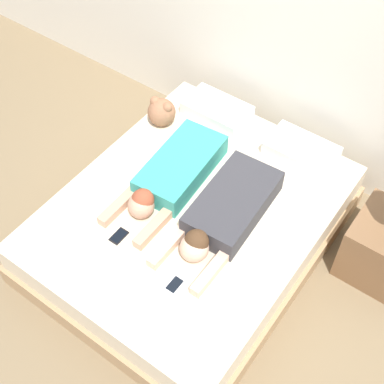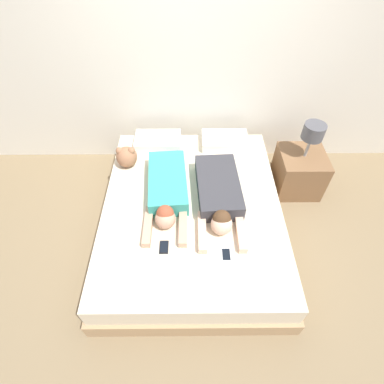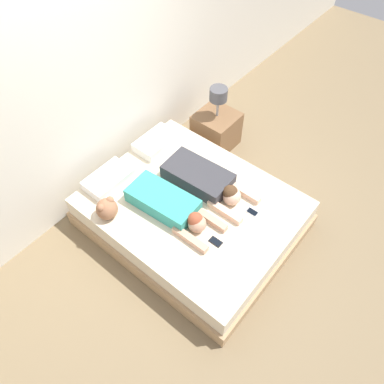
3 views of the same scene
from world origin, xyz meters
The scene contains 11 objects.
ground_plane centered at (0.00, 0.00, 0.00)m, with size 12.00×12.00×0.00m, color #7F6B4C.
wall_back centered at (0.00, 1.22, 1.30)m, with size 12.00×0.06×2.60m.
bed centered at (0.00, 0.00, 0.21)m, with size 1.73×2.14×0.42m.
pillow_head_left centered at (-0.38, 0.85, 0.48)m, with size 0.51×0.31×0.11m.
pillow_head_right centered at (0.38, 0.85, 0.48)m, with size 0.51×0.31×0.11m.
person_left centered at (-0.23, 0.08, 0.51)m, with size 0.41×1.06×0.21m.
person_right centered at (0.25, 0.02, 0.51)m, with size 0.43×1.06×0.22m.
cell_phone_left centered at (-0.24, -0.49, 0.43)m, with size 0.07×0.13×0.01m.
cell_phone_right centered at (0.28, -0.56, 0.43)m, with size 0.07×0.13×0.01m.
plush_toy centered at (-0.68, 0.53, 0.54)m, with size 0.22×0.22×0.23m.
nightstand centered at (1.21, 0.59, 0.28)m, with size 0.49×0.49×0.88m.
Camera 2 is at (-0.01, -1.82, 2.61)m, focal length 28.00 mm.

